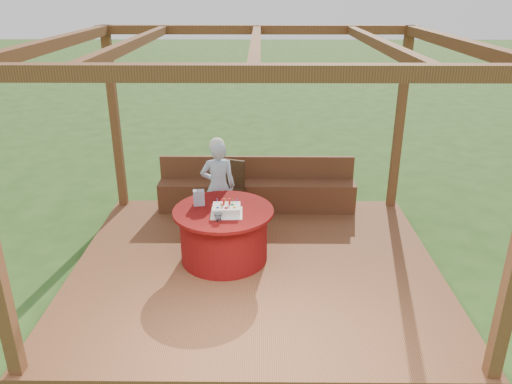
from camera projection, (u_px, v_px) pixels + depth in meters
ground at (256, 273)px, 6.27m from camera, size 60.00×60.00×0.00m
deck at (256, 269)px, 6.25m from camera, size 4.50×4.00×0.12m
pergola at (256, 80)px, 5.36m from camera, size 4.50×4.00×2.72m
bench at (257, 193)px, 7.72m from camera, size 3.00×0.42×0.80m
table at (224, 234)px, 6.24m from camera, size 1.24×1.24×0.68m
chair at (228, 187)px, 7.31m from camera, size 0.55×0.55×0.88m
elderly_woman at (218, 185)px, 6.87m from camera, size 0.52×0.38×1.36m
birthday_cake at (227, 209)px, 5.99m from camera, size 0.39×0.39×0.18m
gift_bag at (199, 198)px, 6.21m from camera, size 0.15×0.11×0.20m
drinking_glass at (218, 217)px, 5.81m from camera, size 0.12×0.12×0.09m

